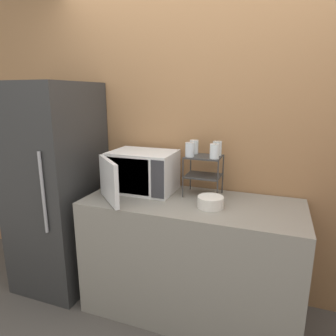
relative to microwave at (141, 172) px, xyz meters
The scene contains 10 objects.
wall_back 0.58m from the microwave, 33.03° to the left, with size 8.00×0.06×2.60m.
counter 0.76m from the microwave, 11.32° to the right, with size 1.58×0.67×0.90m.
microwave is the anchor object (origin of this frame).
dish_rack 0.49m from the microwave, ahead, with size 0.27×0.22×0.31m.
glass_front_left 0.44m from the microwave, ahead, with size 0.07×0.07×0.11m.
glass_back_right 0.62m from the microwave, 13.67° to the left, with size 0.07×0.07×0.11m.
glass_front_right 0.61m from the microwave, ahead, with size 0.07×0.07×0.11m.
glass_back_left 0.46m from the microwave, 19.96° to the left, with size 0.07×0.07×0.11m.
bowl 0.63m from the microwave, 14.83° to the right, with size 0.18×0.18×0.08m.
refrigerator 0.78m from the microwave, behind, with size 0.62×0.72×1.75m.
Camera 1 is at (0.55, -1.65, 1.66)m, focal length 32.00 mm.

